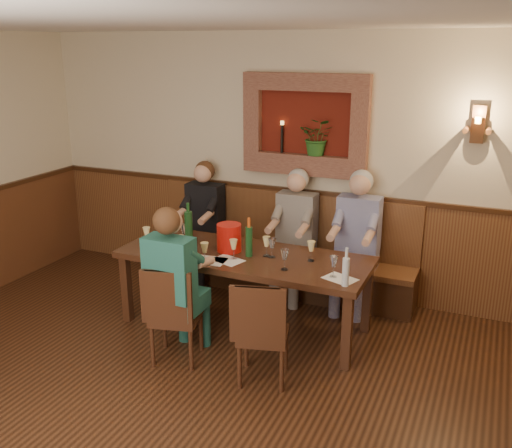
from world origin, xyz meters
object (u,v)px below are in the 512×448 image
(person_bench_mid, at_px, (294,246))
(wine_bottle_green_a, at_px, (249,241))
(chair_near_right, at_px, (263,352))
(water_bottle, at_px, (346,271))
(person_chair_front, at_px, (177,297))
(spittoon_bucket, at_px, (229,238))
(chair_near_left, at_px, (176,333))
(person_bench_right, at_px, (355,253))
(person_bench_left, at_px, (202,233))
(wine_bottle_green_b, at_px, (189,227))
(dining_table, at_px, (244,262))
(bench, at_px, (280,262))

(person_bench_mid, xyz_separation_m, wine_bottle_green_a, (-0.14, -0.86, 0.32))
(chair_near_right, xyz_separation_m, water_bottle, (0.54, 0.47, 0.62))
(person_chair_front, distance_m, spittoon_bucket, 0.87)
(chair_near_left, xyz_separation_m, spittoon_bucket, (0.10, 0.85, 0.62))
(water_bottle, bearing_deg, wine_bottle_green_a, 162.89)
(person_bench_right, relative_size, water_bottle, 4.40)
(spittoon_bucket, height_order, wine_bottle_green_a, wine_bottle_green_a)
(person_bench_left, xyz_separation_m, water_bottle, (1.99, -1.18, 0.30))
(person_bench_left, bearing_deg, wine_bottle_green_b, -70.02)
(dining_table, distance_m, person_chair_front, 0.83)
(person_chair_front, bearing_deg, dining_table, 70.04)
(chair_near_left, relative_size, wine_bottle_green_a, 2.38)
(person_bench_left, bearing_deg, chair_near_left, -68.83)
(water_bottle, bearing_deg, chair_near_left, -160.43)
(water_bottle, bearing_deg, chair_near_right, -138.49)
(person_bench_left, height_order, person_bench_mid, person_bench_mid)
(person_chair_front, height_order, water_bottle, person_chair_front)
(person_bench_right, xyz_separation_m, person_chair_front, (-1.15, -1.61, -0.02))
(chair_near_left, distance_m, spittoon_bucket, 1.06)
(dining_table, relative_size, wine_bottle_green_a, 6.38)
(person_bench_right, bearing_deg, person_bench_mid, 179.87)
(bench, xyz_separation_m, water_bottle, (1.07, -1.28, 0.55))
(person_bench_left, bearing_deg, wine_bottle_green_a, -41.38)
(person_bench_mid, bearing_deg, person_bench_right, -0.13)
(wine_bottle_green_b, bearing_deg, spittoon_bucket, -4.07)
(spittoon_bucket, bearing_deg, wine_bottle_green_a, -13.48)
(chair_near_right, distance_m, water_bottle, 0.95)
(bench, distance_m, person_bench_right, 0.92)
(wine_bottle_green_b, relative_size, water_bottle, 1.26)
(bench, height_order, water_bottle, bench)
(person_chair_front, bearing_deg, wine_bottle_green_a, 65.40)
(wine_bottle_green_a, bearing_deg, bench, 93.63)
(spittoon_bucket, distance_m, wine_bottle_green_a, 0.24)
(dining_table, bearing_deg, person_bench_right, 43.84)
(chair_near_left, height_order, chair_near_right, same)
(bench, xyz_separation_m, person_bench_mid, (0.20, -0.11, 0.26))
(chair_near_right, distance_m, spittoon_bucket, 1.27)
(wine_bottle_green_b, bearing_deg, water_bottle, -13.19)
(chair_near_right, relative_size, wine_bottle_green_b, 2.13)
(dining_table, xyz_separation_m, spittoon_bucket, (-0.17, 0.03, 0.21))
(chair_near_right, height_order, person_bench_mid, person_bench_mid)
(bench, bearing_deg, water_bottle, -50.02)
(bench, relative_size, wine_bottle_green_b, 7.14)
(dining_table, xyz_separation_m, chair_near_left, (-0.28, -0.82, -0.41))
(chair_near_right, xyz_separation_m, person_bench_left, (-1.46, 1.65, 0.32))
(wine_bottle_green_b, distance_m, water_bottle, 1.76)
(chair_near_left, distance_m, wine_bottle_green_b, 1.16)
(bench, distance_m, wine_bottle_green_b, 1.24)
(spittoon_bucket, relative_size, water_bottle, 0.81)
(person_bench_right, relative_size, wine_bottle_green_a, 3.88)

